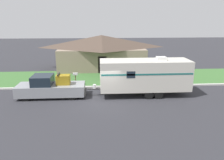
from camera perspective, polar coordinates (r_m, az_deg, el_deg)
The scene contains 7 objects.
ground_plane at distance 17.86m, azimuth -1.92°, elevation -5.58°, with size 120.00×120.00×0.00m, color #2D2D33.
curb_strip at distance 21.37m, azimuth -2.26°, elevation -1.75°, with size 80.00×0.30×0.14m.
lawn_strip at distance 24.89m, azimuth -2.50°, elevation 0.65°, with size 80.00×7.00×0.03m.
house_across_street at distance 29.70m, azimuth -2.72°, elevation 7.57°, with size 12.00×7.17×4.39m.
pickup_truck at distance 19.32m, azimuth -15.77°, elevation -1.86°, with size 5.78×2.05×2.03m.
travel_trailer at distance 19.05m, azimuth 8.53°, elevation 1.36°, with size 8.79×2.42×3.38m.
mailbox at distance 21.95m, azimuth -9.54°, elevation 1.08°, with size 0.48×0.20×1.32m.
Camera 1 is at (-0.51, -16.63, 6.50)m, focal length 35.00 mm.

